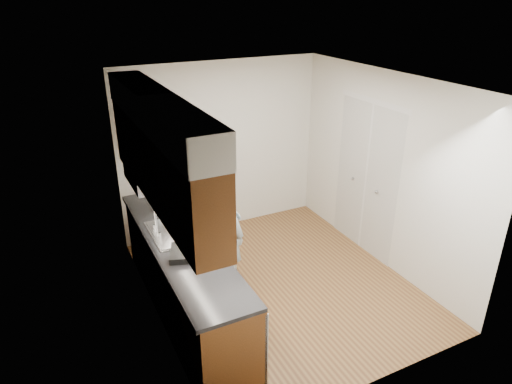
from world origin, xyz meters
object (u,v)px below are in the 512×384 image
dish_rack (191,252)px  soap_bottle_a (158,204)px  person (224,219)px  soda_can (173,206)px  soap_bottle_b (159,202)px  steel_can (164,207)px

dish_rack → soap_bottle_a: bearing=112.9°
person → soap_bottle_a: person is taller
person → soap_bottle_a: 0.83m
soap_bottle_a → dish_rack: (0.04, -1.05, -0.09)m
soda_can → dish_rack: 1.06m
person → soda_can: person is taller
soda_can → dish_rack: bearing=-97.3°
person → soap_bottle_a: (-0.61, 0.55, 0.08)m
soap_bottle_b → soda_can: size_ratio=1.52×
steel_can → dish_rack: (-0.03, -1.05, -0.03)m
soap_bottle_b → steel_can: (0.03, -0.11, -0.03)m
soap_bottle_b → soda_can: soap_bottle_b is taller
person → soap_bottle_b: (-0.57, 0.65, 0.05)m
soap_bottle_b → soda_can: (0.13, -0.11, -0.03)m
soap_bottle_a → soap_bottle_b: 0.12m
steel_can → person: bearing=-45.1°
soap_bottle_a → steel_can: bearing=-5.2°
soap_bottle_b → dish_rack: size_ratio=0.48×
person → steel_can: bearing=37.1°
person → steel_can: size_ratio=14.57×
soap_bottle_a → soap_bottle_b: bearing=68.4°
soda_can → steel_can: steel_can is taller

